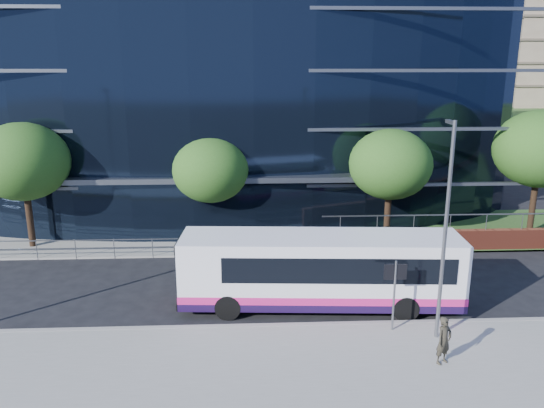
{
  "coord_description": "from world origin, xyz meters",
  "views": [
    {
      "loc": [
        -0.93,
        -19.66,
        9.99
      ],
      "look_at": [
        0.36,
        8.0,
        2.61
      ],
      "focal_mm": 35.0,
      "sensor_mm": 36.0,
      "label": 1
    }
  ],
  "objects_px": {
    "tree_far_c": "(390,165)",
    "pedestrian_b": "(444,340)",
    "tree_far_b": "(211,170)",
    "streetlight_east": "(445,226)",
    "street_sign": "(395,281)",
    "tree_far_a": "(23,162)",
    "city_bus": "(323,270)",
    "tree_far_d": "(540,149)",
    "tree_dist_e": "(467,113)"
  },
  "relations": [
    {
      "from": "tree_far_a",
      "to": "pedestrian_b",
      "type": "distance_m",
      "value": 22.99
    },
    {
      "from": "tree_far_a",
      "to": "tree_far_c",
      "type": "relative_size",
      "value": 1.07
    },
    {
      "from": "tree_far_a",
      "to": "tree_far_c",
      "type": "height_order",
      "value": "tree_far_a"
    },
    {
      "from": "street_sign",
      "to": "tree_far_d",
      "type": "distance_m",
      "value": 16.61
    },
    {
      "from": "streetlight_east",
      "to": "city_bus",
      "type": "xyz_separation_m",
      "value": [
        -3.86,
        2.96,
        -2.78
      ]
    },
    {
      "from": "tree_far_d",
      "to": "tree_dist_e",
      "type": "bearing_deg",
      "value": 75.07
    },
    {
      "from": "tree_far_b",
      "to": "street_sign",
      "type": "bearing_deg",
      "value": -55.92
    },
    {
      "from": "tree_dist_e",
      "to": "streetlight_east",
      "type": "distance_m",
      "value": 45.85
    },
    {
      "from": "tree_far_a",
      "to": "streetlight_east",
      "type": "height_order",
      "value": "streetlight_east"
    },
    {
      "from": "tree_far_c",
      "to": "streetlight_east",
      "type": "relative_size",
      "value": 0.81
    },
    {
      "from": "tree_far_b",
      "to": "city_bus",
      "type": "height_order",
      "value": "tree_far_b"
    },
    {
      "from": "tree_dist_e",
      "to": "streetlight_east",
      "type": "height_order",
      "value": "streetlight_east"
    },
    {
      "from": "city_bus",
      "to": "pedestrian_b",
      "type": "relative_size",
      "value": 7.02
    },
    {
      "from": "tree_dist_e",
      "to": "city_bus",
      "type": "distance_m",
      "value": 44.99
    },
    {
      "from": "city_bus",
      "to": "tree_far_d",
      "type": "bearing_deg",
      "value": 37.24
    },
    {
      "from": "street_sign",
      "to": "city_bus",
      "type": "relative_size",
      "value": 0.24
    },
    {
      "from": "street_sign",
      "to": "tree_far_a",
      "type": "bearing_deg",
      "value": 148.83
    },
    {
      "from": "street_sign",
      "to": "tree_far_c",
      "type": "distance_m",
      "value": 11.14
    },
    {
      "from": "tree_far_b",
      "to": "tree_dist_e",
      "type": "height_order",
      "value": "tree_dist_e"
    },
    {
      "from": "city_bus",
      "to": "pedestrian_b",
      "type": "xyz_separation_m",
      "value": [
        3.44,
        -4.74,
        -0.68
      ]
    },
    {
      "from": "tree_far_c",
      "to": "pedestrian_b",
      "type": "height_order",
      "value": "tree_far_c"
    },
    {
      "from": "street_sign",
      "to": "tree_far_b",
      "type": "relative_size",
      "value": 0.46
    },
    {
      "from": "street_sign",
      "to": "tree_far_d",
      "type": "relative_size",
      "value": 0.38
    },
    {
      "from": "streetlight_east",
      "to": "tree_far_a",
      "type": "bearing_deg",
      "value": 149.54
    },
    {
      "from": "pedestrian_b",
      "to": "tree_far_b",
      "type": "bearing_deg",
      "value": 92.59
    },
    {
      "from": "tree_far_b",
      "to": "tree_far_d",
      "type": "distance_m",
      "value": 19.03
    },
    {
      "from": "tree_far_b",
      "to": "tree_far_c",
      "type": "distance_m",
      "value": 10.02
    },
    {
      "from": "tree_dist_e",
      "to": "streetlight_east",
      "type": "bearing_deg",
      "value": -113.11
    },
    {
      "from": "tree_dist_e",
      "to": "city_bus",
      "type": "relative_size",
      "value": 0.56
    },
    {
      "from": "street_sign",
      "to": "streetlight_east",
      "type": "xyz_separation_m",
      "value": [
        1.5,
        -0.59,
        2.29
      ]
    },
    {
      "from": "tree_far_c",
      "to": "tree_dist_e",
      "type": "bearing_deg",
      "value": 61.26
    },
    {
      "from": "pedestrian_b",
      "to": "city_bus",
      "type": "bearing_deg",
      "value": 96.05
    },
    {
      "from": "tree_far_b",
      "to": "streetlight_east",
      "type": "height_order",
      "value": "streetlight_east"
    },
    {
      "from": "pedestrian_b",
      "to": "tree_far_d",
      "type": "bearing_deg",
      "value": 23.34
    },
    {
      "from": "tree_far_d",
      "to": "city_bus",
      "type": "height_order",
      "value": "tree_far_d"
    },
    {
      "from": "tree_far_c",
      "to": "tree_far_d",
      "type": "relative_size",
      "value": 0.87
    },
    {
      "from": "tree_far_b",
      "to": "city_bus",
      "type": "bearing_deg",
      "value": -59.47
    },
    {
      "from": "street_sign",
      "to": "tree_far_c",
      "type": "bearing_deg",
      "value": 76.71
    },
    {
      "from": "street_sign",
      "to": "streetlight_east",
      "type": "height_order",
      "value": "streetlight_east"
    },
    {
      "from": "street_sign",
      "to": "tree_far_c",
      "type": "height_order",
      "value": "tree_far_c"
    },
    {
      "from": "streetlight_east",
      "to": "pedestrian_b",
      "type": "relative_size",
      "value": 4.78
    },
    {
      "from": "street_sign",
      "to": "pedestrian_b",
      "type": "relative_size",
      "value": 1.67
    },
    {
      "from": "tree_far_b",
      "to": "pedestrian_b",
      "type": "bearing_deg",
      "value": -57.47
    },
    {
      "from": "tree_far_c",
      "to": "city_bus",
      "type": "bearing_deg",
      "value": -120.6
    },
    {
      "from": "tree_far_c",
      "to": "city_bus",
      "type": "relative_size",
      "value": 0.56
    },
    {
      "from": "tree_dist_e",
      "to": "city_bus",
      "type": "bearing_deg",
      "value": -119.14
    },
    {
      "from": "tree_far_c",
      "to": "pedestrian_b",
      "type": "distance_m",
      "value": 13.51
    },
    {
      "from": "street_sign",
      "to": "city_bus",
      "type": "bearing_deg",
      "value": 134.86
    },
    {
      "from": "tree_far_d",
      "to": "streetlight_east",
      "type": "height_order",
      "value": "streetlight_east"
    },
    {
      "from": "tree_far_a",
      "to": "tree_far_d",
      "type": "height_order",
      "value": "tree_far_d"
    }
  ]
}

